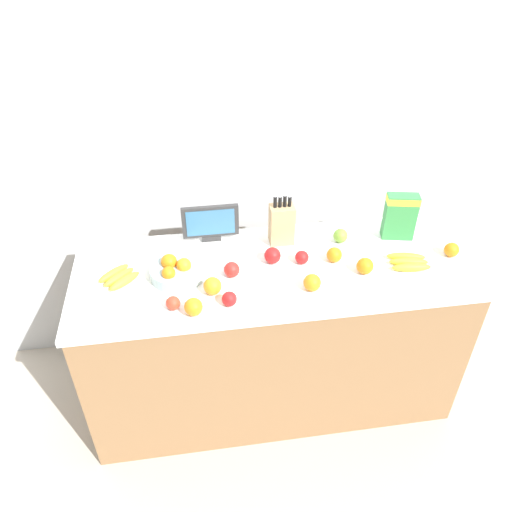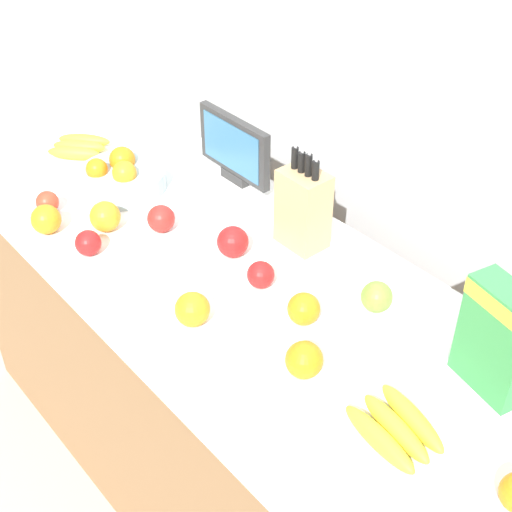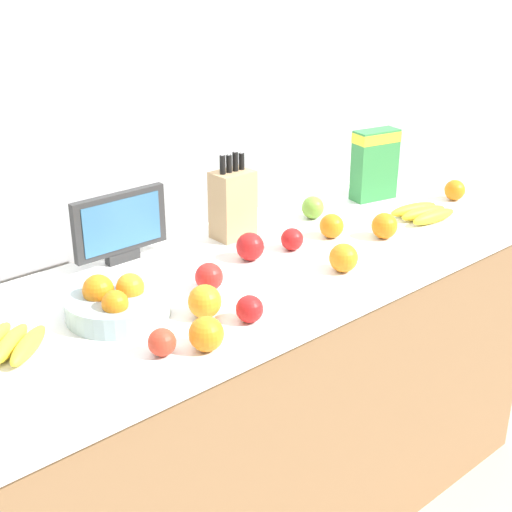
{
  "view_description": "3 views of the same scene",
  "coord_description": "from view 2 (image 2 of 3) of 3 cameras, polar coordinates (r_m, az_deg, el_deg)",
  "views": [
    {
      "loc": [
        -0.37,
        -1.9,
        2.43
      ],
      "look_at": [
        -0.08,
        0.04,
        0.98
      ],
      "focal_mm": 35.0,
      "sensor_mm": 36.0,
      "label": 1
    },
    {
      "loc": [
        1.16,
        -0.86,
        2.04
      ],
      "look_at": [
        0.09,
        0.05,
        0.98
      ],
      "focal_mm": 50.0,
      "sensor_mm": 36.0,
      "label": 2
    },
    {
      "loc": [
        -1.24,
        -1.4,
        1.77
      ],
      "look_at": [
        -0.06,
        -0.05,
        0.99
      ],
      "focal_mm": 50.0,
      "sensor_mm": 36.0,
      "label": 3
    }
  ],
  "objects": [
    {
      "name": "counter",
      "position": [
        2.14,
        -2.51,
        -10.29
      ],
      "size": [
        1.95,
        0.73,
        0.93
      ],
      "color": "olive",
      "rests_on": "ground_plane"
    },
    {
      "name": "banana_bunch_right",
      "position": [
        1.44,
        11.11,
        -13.36
      ],
      "size": [
        0.2,
        0.16,
        0.04
      ],
      "rotation": [
        0.0,
        0.0,
        6.2
      ],
      "color": "yellow",
      "rests_on": "counter"
    },
    {
      "name": "apple_middle",
      "position": [
        1.93,
        -7.61,
        2.98
      ],
      "size": [
        0.08,
        0.08,
        0.08
      ],
      "primitive_type": "sphere",
      "color": "red",
      "rests_on": "counter"
    },
    {
      "name": "orange_back_center",
      "position": [
        1.63,
        -5.12,
        -4.27
      ],
      "size": [
        0.08,
        0.08,
        0.08
      ],
      "primitive_type": "sphere",
      "color": "orange",
      "rests_on": "counter"
    },
    {
      "name": "apple_near_bananas",
      "position": [
        1.88,
        -13.28,
        1.02
      ],
      "size": [
        0.07,
        0.07,
        0.07
      ],
      "primitive_type": "sphere",
      "color": "red",
      "rests_on": "counter"
    },
    {
      "name": "knife_block",
      "position": [
        1.83,
        3.78,
        3.84
      ],
      "size": [
        0.12,
        0.09,
        0.3
      ],
      "color": "tan",
      "rests_on": "counter"
    },
    {
      "name": "orange_front_right",
      "position": [
        1.96,
        -11.98,
        3.1
      ],
      "size": [
        0.08,
        0.08,
        0.08
      ],
      "primitive_type": "sphere",
      "color": "orange",
      "rests_on": "counter"
    },
    {
      "name": "banana_bunch_left",
      "position": [
        2.36,
        -13.97,
        8.49
      ],
      "size": [
        0.21,
        0.21,
        0.04
      ],
      "rotation": [
        0.0,
        0.0,
        0.68
      ],
      "color": "yellow",
      "rests_on": "counter"
    },
    {
      "name": "fruit_bowl",
      "position": [
        2.14,
        -10.73,
        6.28
      ],
      "size": [
        0.26,
        0.26,
        0.11
      ],
      "color": "#99B2B7",
      "rests_on": "counter"
    },
    {
      "name": "ground_plane",
      "position": [
        2.51,
        -2.21,
        -17.51
      ],
      "size": [
        14.0,
        14.0,
        0.0
      ],
      "primitive_type": "plane",
      "color": "#B2A899"
    },
    {
      "name": "apple_by_knife_block",
      "position": [
        1.73,
        0.38,
        -1.51
      ],
      "size": [
        0.07,
        0.07,
        0.07
      ],
      "primitive_type": "sphere",
      "color": "red",
      "rests_on": "counter"
    },
    {
      "name": "apple_leftmost",
      "position": [
        2.08,
        -16.35,
        4.15
      ],
      "size": [
        0.06,
        0.06,
        0.06
      ],
      "primitive_type": "sphere",
      "color": "red",
      "rests_on": "counter"
    },
    {
      "name": "apple_rear",
      "position": [
        1.82,
        -1.83,
        1.11
      ],
      "size": [
        0.08,
        0.08,
        0.08
      ],
      "primitive_type": "sphere",
      "color": "red",
      "rests_on": "counter"
    },
    {
      "name": "orange_mid_left",
      "position": [
        1.63,
        3.84,
        -4.24
      ],
      "size": [
        0.08,
        0.08,
        0.08
      ],
      "primitive_type": "sphere",
      "color": "orange",
      "rests_on": "counter"
    },
    {
      "name": "wall_back",
      "position": [
        2.0,
        10.45,
        14.74
      ],
      "size": [
        9.0,
        0.06,
        2.6
      ],
      "color": "silver",
      "rests_on": "ground_plane"
    },
    {
      "name": "orange_near_bowl",
      "position": [
        1.51,
        3.87,
        -8.29
      ],
      "size": [
        0.08,
        0.08,
        0.08
      ],
      "primitive_type": "sphere",
      "color": "orange",
      "rests_on": "counter"
    },
    {
      "name": "small_monitor",
      "position": [
        2.1,
        -1.77,
        8.65
      ],
      "size": [
        0.29,
        0.03,
        0.21
      ],
      "color": "#2D2D2D",
      "rests_on": "counter"
    },
    {
      "name": "orange_mid_right",
      "position": [
        1.99,
        -16.45,
        2.83
      ],
      "size": [
        0.08,
        0.08,
        0.08
      ],
      "primitive_type": "sphere",
      "color": "orange",
      "rests_on": "counter"
    },
    {
      "name": "cereal_box",
      "position": [
        1.49,
        18.9,
        -6.03
      ],
      "size": [
        0.17,
        0.11,
        0.25
      ],
      "rotation": [
        0.0,
        0.0,
        -0.21
      ],
      "color": "#338442",
      "rests_on": "counter"
    },
    {
      "name": "apple_front",
      "position": [
        1.68,
        9.63,
        -3.24
      ],
      "size": [
        0.08,
        0.08,
        0.08
      ],
      "primitive_type": "sphere",
      "color": "#6B9E33",
      "rests_on": "counter"
    }
  ]
}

